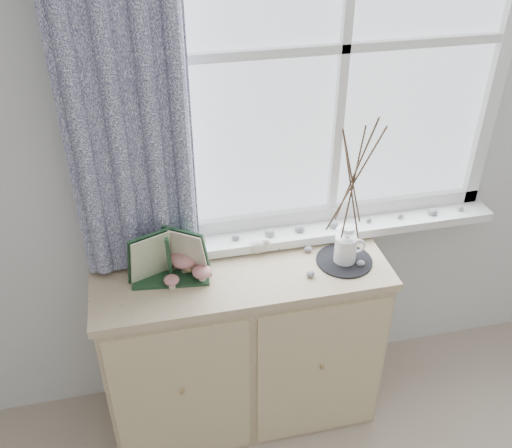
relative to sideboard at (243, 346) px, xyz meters
name	(u,v)px	position (x,y,z in m)	size (l,w,h in m)	color
sideboard	(243,346)	(0.00, 0.00, 0.00)	(1.20, 0.45, 0.85)	beige
botanical_book	(170,261)	(-0.28, -0.03, 0.54)	(0.35, 0.13, 0.24)	#1C3C24
toadstool_cluster	(187,264)	(-0.22, 0.01, 0.49)	(0.19, 0.17, 0.11)	silver
wooden_eggs	(182,262)	(-0.23, 0.07, 0.45)	(0.10, 0.12, 0.08)	tan
songbird_figurine	(257,246)	(0.09, 0.11, 0.46)	(0.13, 0.06, 0.07)	white
crocheted_doily	(344,261)	(0.43, -0.03, 0.43)	(0.23, 0.23, 0.01)	black
twig_pitcher	(353,178)	(0.43, -0.03, 0.82)	(0.25, 0.25, 0.69)	white
sideboard_pebbles	(314,258)	(0.31, 0.00, 0.44)	(0.33, 0.23, 0.02)	#9A9A9D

